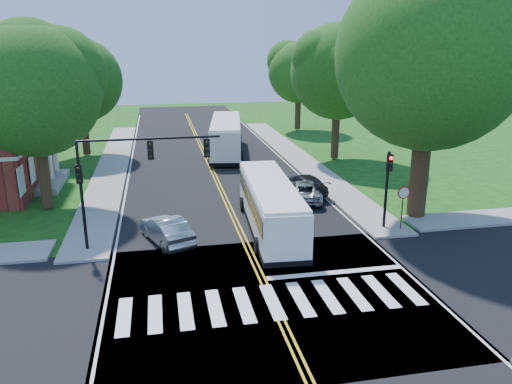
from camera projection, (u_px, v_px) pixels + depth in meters
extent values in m
plane|color=#184110|center=(270.00, 296.00, 21.20)|extent=(140.00, 140.00, 0.00)
cube|color=black|center=(218.00, 183.00, 38.10)|extent=(14.00, 96.00, 0.01)
cube|color=black|center=(270.00, 296.00, 21.19)|extent=(60.00, 12.00, 0.01)
cube|color=gold|center=(212.00, 170.00, 41.85)|extent=(0.36, 70.00, 0.01)
cube|color=silver|center=(129.00, 174.00, 40.58)|extent=(0.12, 70.00, 0.01)
cube|color=silver|center=(290.00, 167.00, 43.12)|extent=(0.12, 70.00, 0.01)
cube|color=silver|center=(273.00, 302.00, 20.72)|extent=(12.60, 3.00, 0.01)
cube|color=silver|center=(335.00, 272.00, 23.35)|extent=(6.60, 0.40, 0.01)
cube|color=gray|center=(113.00, 166.00, 43.10)|extent=(2.60, 40.00, 0.15)
cube|color=gray|center=(298.00, 158.00, 46.20)|extent=(2.60, 40.00, 0.15)
cylinder|color=#362315|center=(420.00, 167.00, 29.85)|extent=(1.10, 1.10, 6.00)
sphere|color=#2D6A1F|center=(431.00, 55.00, 27.96)|extent=(10.80, 10.80, 10.80)
cylinder|color=#362315|center=(44.00, 171.00, 31.46)|extent=(0.70, 0.70, 4.80)
sphere|color=#2D6A1F|center=(34.00, 91.00, 30.02)|extent=(8.00, 8.00, 8.00)
cylinder|color=#362315|center=(85.00, 131.00, 46.64)|extent=(0.70, 0.70, 4.40)
sphere|color=#2D6A1F|center=(80.00, 80.00, 45.29)|extent=(7.60, 7.60, 7.60)
cylinder|color=#362315|center=(335.00, 131.00, 45.11)|extent=(0.70, 0.70, 5.00)
sphere|color=#2D6A1F|center=(338.00, 71.00, 43.60)|extent=(8.40, 8.40, 8.40)
cylinder|color=#362315|center=(298.00, 111.00, 60.40)|extent=(0.70, 0.70, 4.40)
sphere|color=#2D6A1F|center=(299.00, 72.00, 59.09)|extent=(7.20, 7.20, 7.20)
cube|color=silver|center=(45.00, 127.00, 36.39)|extent=(1.40, 6.00, 0.45)
cube|color=gray|center=(51.00, 182.00, 37.59)|extent=(1.80, 6.00, 0.50)
cylinder|color=silver|center=(42.00, 165.00, 34.99)|extent=(0.50, 0.50, 4.20)
cylinder|color=silver|center=(48.00, 158.00, 37.06)|extent=(0.50, 0.50, 4.20)
cylinder|color=silver|center=(54.00, 152.00, 39.13)|extent=(0.50, 0.50, 4.20)
cylinder|color=black|center=(83.00, 206.00, 25.06)|extent=(0.16, 0.16, 4.60)
cube|color=black|center=(79.00, 174.00, 24.43)|extent=(0.30, 0.22, 0.95)
sphere|color=black|center=(78.00, 169.00, 24.21)|extent=(0.18, 0.18, 0.18)
cylinder|color=black|center=(150.00, 139.00, 24.76)|extent=(7.00, 0.12, 0.12)
cube|color=black|center=(150.00, 150.00, 24.78)|extent=(0.30, 0.22, 0.95)
cube|color=black|center=(207.00, 148.00, 25.30)|extent=(0.30, 0.22, 0.95)
cylinder|color=black|center=(386.00, 190.00, 28.15)|extent=(0.16, 0.16, 4.40)
cube|color=black|center=(390.00, 163.00, 27.54)|extent=(0.30, 0.22, 0.95)
sphere|color=#FF0A05|center=(391.00, 158.00, 27.33)|extent=(0.18, 0.18, 0.18)
cylinder|color=black|center=(402.00, 210.00, 28.14)|extent=(0.06, 0.06, 2.20)
cylinder|color=#A50A07|center=(404.00, 193.00, 27.81)|extent=(0.76, 0.04, 0.76)
cube|color=white|center=(270.00, 206.00, 28.30)|extent=(2.98, 10.89, 2.51)
cube|color=black|center=(270.00, 198.00, 28.16)|extent=(3.00, 10.14, 0.87)
cube|color=black|center=(257.00, 176.00, 33.36)|extent=(2.24, 0.24, 1.46)
cube|color=orange|center=(257.00, 164.00, 33.12)|extent=(1.55, 0.19, 0.29)
cube|color=black|center=(270.00, 224.00, 28.62)|extent=(3.04, 10.99, 0.27)
cube|color=white|center=(270.00, 184.00, 27.92)|extent=(2.91, 10.56, 0.20)
cylinder|color=black|center=(279.00, 202.00, 32.11)|extent=(0.34, 0.89, 0.88)
cylinder|color=black|center=(243.00, 204.00, 31.80)|extent=(0.34, 0.89, 0.88)
cylinder|color=black|center=(303.00, 243.00, 25.62)|extent=(0.34, 0.89, 0.88)
cylinder|color=black|center=(257.00, 245.00, 25.31)|extent=(0.34, 0.89, 0.88)
cube|color=white|center=(226.00, 137.00, 47.83)|extent=(4.55, 12.69, 2.90)
cube|color=black|center=(226.00, 131.00, 47.68)|extent=(4.49, 11.84, 1.00)
cube|color=black|center=(227.00, 123.00, 53.72)|extent=(2.56, 0.49, 1.69)
cube|color=orange|center=(227.00, 114.00, 53.44)|extent=(1.78, 0.37, 0.34)
cube|color=black|center=(226.00, 150.00, 48.20)|extent=(4.62, 12.80, 0.32)
cube|color=white|center=(226.00, 121.00, 47.40)|extent=(4.44, 12.32, 0.23)
cylinder|color=black|center=(240.00, 140.00, 52.14)|extent=(0.49, 1.05, 1.01)
cylinder|color=black|center=(214.00, 140.00, 52.03)|extent=(0.49, 1.05, 1.01)
cylinder|color=black|center=(241.00, 157.00, 44.59)|extent=(0.49, 1.05, 1.01)
cylinder|color=black|center=(210.00, 157.00, 44.48)|extent=(0.49, 1.05, 1.01)
imported|color=#B9BBC1|center=(167.00, 230.00, 26.65)|extent=(2.99, 4.62, 1.44)
imported|color=#A9ACB0|center=(305.00, 190.00, 33.94)|extent=(3.43, 5.27, 1.35)
imported|color=black|center=(304.00, 184.00, 35.37)|extent=(2.86, 5.00, 1.36)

